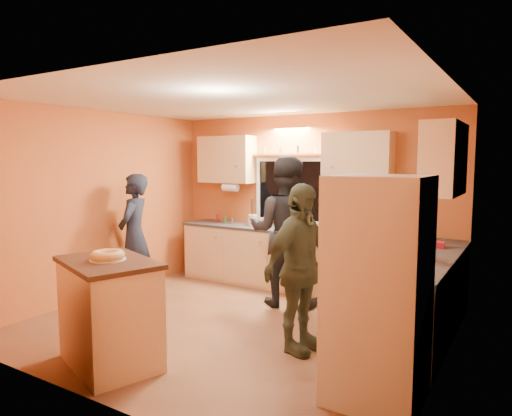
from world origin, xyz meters
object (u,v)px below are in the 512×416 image
Objects in this scene: refrigerator at (378,290)px; person_center at (284,231)px; island at (110,312)px; person_right at (300,268)px; person_left at (134,235)px.

person_center is at bearing 134.79° from refrigerator.
refrigerator is 1.49× the size of island.
person_right is (1.38, 1.20, 0.34)m from island.
person_left reaches higher than person_right.
island is (-2.32, -0.67, -0.39)m from refrigerator.
person_left is (-1.47, 1.73, 0.36)m from island.
island is 2.56m from person_center.
person_center is 1.52m from person_right.
person_left is 1.02× the size of person_right.
refrigerator is at bearing 50.58° from person_left.
person_left is at bearing 164.35° from refrigerator.
person_left is at bearing 150.55° from island.
refrigerator reaches higher than person_right.
person_center is at bearing 86.08° from person_left.
person_center is at bearing 44.94° from person_right.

